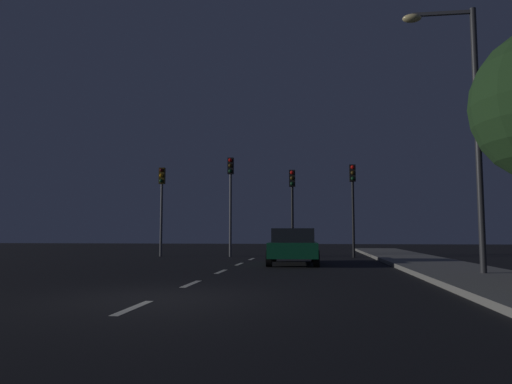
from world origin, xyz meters
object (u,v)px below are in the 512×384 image
traffic_signal_center_left (231,188)px  traffic_signal_far_right (353,192)px  traffic_signal_far_left (162,194)px  traffic_signal_center_right (292,196)px  street_lamp_right (466,114)px  car_stopped_ahead (293,246)px

traffic_signal_center_left → traffic_signal_far_right: bearing=-0.0°
traffic_signal_far_left → traffic_signal_far_right: bearing=-0.0°
traffic_signal_center_right → traffic_signal_far_right: traffic_signal_far_right is taller
traffic_signal_center_left → street_lamp_right: 14.24m
traffic_signal_far_left → car_stopped_ahead: (7.53, -5.68, -2.69)m
car_stopped_ahead → street_lamp_right: bearing=-45.5°
traffic_signal_center_left → car_stopped_ahead: (3.65, -5.68, -3.00)m
traffic_signal_far_left → car_stopped_ahead: size_ratio=1.11×
traffic_signal_far_left → traffic_signal_far_right: 10.44m
traffic_signal_center_right → traffic_signal_far_right: size_ratio=0.95×
traffic_signal_far_right → car_stopped_ahead: traffic_signal_far_right is taller
traffic_signal_center_left → traffic_signal_far_right: 6.56m
traffic_signal_far_left → car_stopped_ahead: 9.81m
traffic_signal_far_right → street_lamp_right: 11.37m
car_stopped_ahead → traffic_signal_far_left: bearing=143.0°
street_lamp_right → traffic_signal_center_right: bearing=116.8°
traffic_signal_center_left → traffic_signal_center_right: (3.36, -0.00, -0.47)m
car_stopped_ahead → traffic_signal_center_left: bearing=122.7°
car_stopped_ahead → street_lamp_right: size_ratio=0.56×
traffic_signal_far_left → traffic_signal_far_right: (10.44, -0.00, -0.01)m
traffic_signal_center_right → street_lamp_right: 12.46m
traffic_signal_far_left → traffic_signal_far_right: traffic_signal_far_left is taller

